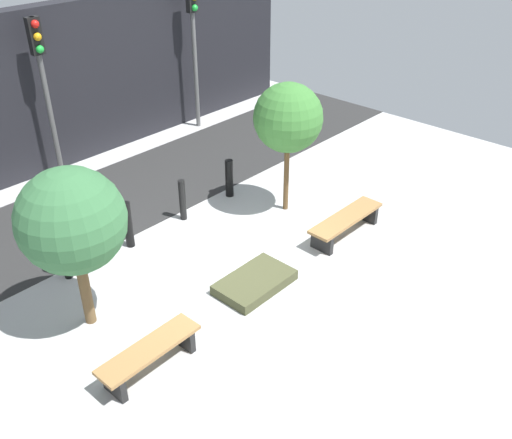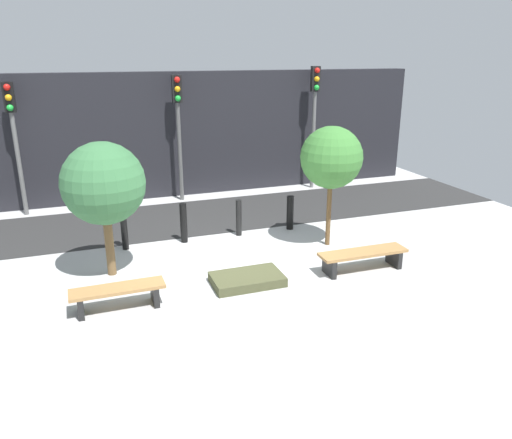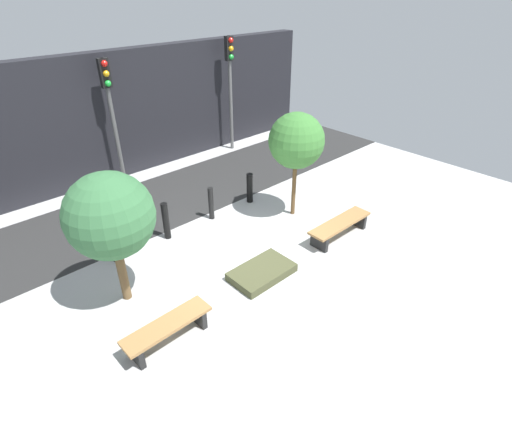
% 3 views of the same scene
% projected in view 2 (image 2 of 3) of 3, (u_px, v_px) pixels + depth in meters
% --- Properties ---
extents(ground_plane, '(18.00, 18.00, 0.00)m').
position_uv_depth(ground_plane, '(238.00, 272.00, 10.41)').
color(ground_plane, '#ACACAC').
extents(road_strip, '(18.00, 3.06, 0.01)m').
position_uv_depth(road_strip, '(196.00, 217.00, 13.84)').
color(road_strip, '#292929').
rests_on(road_strip, ground).
extents(building_facade, '(16.20, 0.50, 3.80)m').
position_uv_depth(building_facade, '(175.00, 135.00, 15.51)').
color(building_facade, black).
rests_on(building_facade, ground).
extents(bench_left, '(1.65, 0.47, 0.43)m').
position_uv_depth(bench_left, '(118.00, 293.00, 8.80)').
color(bench_left, black).
rests_on(bench_left, ground).
extents(bench_right, '(1.90, 0.50, 0.43)m').
position_uv_depth(bench_right, '(363.00, 256.00, 10.38)').
color(bench_right, black).
rests_on(bench_right, ground).
extents(planter_bed, '(1.39, 0.85, 0.19)m').
position_uv_depth(planter_bed, '(247.00, 279.00, 9.83)').
color(planter_bed, '#45472C').
rests_on(planter_bed, ground).
extents(tree_behind_left_bench, '(1.63, 1.63, 2.74)m').
position_uv_depth(tree_behind_left_bench, '(103.00, 184.00, 9.68)').
color(tree_behind_left_bench, brown).
rests_on(tree_behind_left_bench, ground).
extents(tree_behind_right_bench, '(1.41, 1.41, 2.80)m').
position_uv_depth(tree_behind_right_bench, '(331.00, 158.00, 11.21)').
color(tree_behind_right_bench, brown).
rests_on(tree_behind_right_bench, ground).
extents(bollard_far_left, '(0.15, 0.15, 1.05)m').
position_uv_depth(bollard_far_left, '(124.00, 228.00, 11.42)').
color(bollard_far_left, black).
rests_on(bollard_far_left, ground).
extents(bollard_left, '(0.17, 0.17, 0.97)m').
position_uv_depth(bollard_left, '(184.00, 223.00, 11.88)').
color(bollard_left, black).
rests_on(bollard_left, ground).
extents(bollard_center, '(0.14, 0.14, 0.91)m').
position_uv_depth(bollard_center, '(239.00, 218.00, 12.33)').
color(bollard_center, black).
rests_on(bollard_center, ground).
extents(bollard_right, '(0.18, 0.18, 0.88)m').
position_uv_depth(bollard_right, '(290.00, 213.00, 12.78)').
color(bollard_right, black).
rests_on(bollard_right, ground).
extents(traffic_light_west, '(0.28, 0.27, 3.62)m').
position_uv_depth(traffic_light_west, '(13.00, 125.00, 13.25)').
color(traffic_light_west, '#606060').
rests_on(traffic_light_west, ground).
extents(traffic_light_mid_west, '(0.28, 0.27, 3.73)m').
position_uv_depth(traffic_light_mid_west, '(178.00, 116.00, 14.64)').
color(traffic_light_mid_west, '#515151').
rests_on(traffic_light_mid_west, ground).
extents(traffic_light_mid_east, '(0.28, 0.27, 3.93)m').
position_uv_depth(traffic_light_mid_east, '(315.00, 106.00, 16.02)').
color(traffic_light_mid_east, '#5E5E5E').
rests_on(traffic_light_mid_east, ground).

